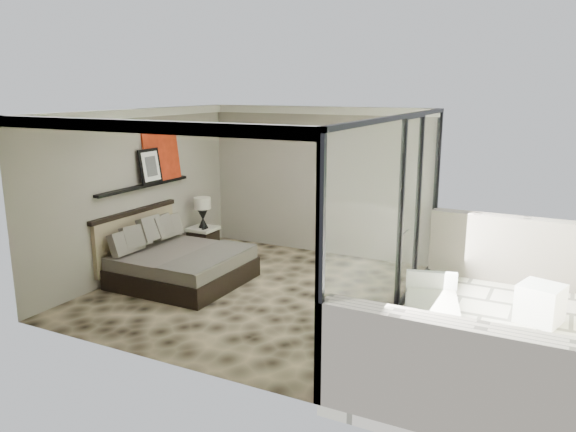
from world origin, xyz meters
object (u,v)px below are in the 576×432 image
at_px(table_lamp, 203,208).
at_px(lounger, 432,314).
at_px(bed, 177,263).
at_px(ottoman, 540,303).
at_px(nightstand, 203,241).

height_order(table_lamp, lounger, table_lamp).
relative_size(bed, table_lamp, 3.35).
height_order(bed, table_lamp, table_lamp).
bearing_deg(ottoman, lounger, -147.55).
bearing_deg(table_lamp, nightstand, 157.79).
bearing_deg(nightstand, table_lamp, -20.66).
relative_size(bed, ottoman, 3.67).
bearing_deg(nightstand, ottoman, -3.96).
height_order(bed, nightstand, bed).
distance_m(nightstand, table_lamp, 0.64).
xyz_separation_m(bed, table_lamp, (-0.55, 1.52, 0.57)).
xyz_separation_m(ottoman, lounger, (-1.28, -0.81, -0.09)).
xyz_separation_m(table_lamp, lounger, (4.72, -1.39, -0.72)).
xyz_separation_m(nightstand, lounger, (4.74, -1.40, -0.07)).
height_order(table_lamp, ottoman, table_lamp).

